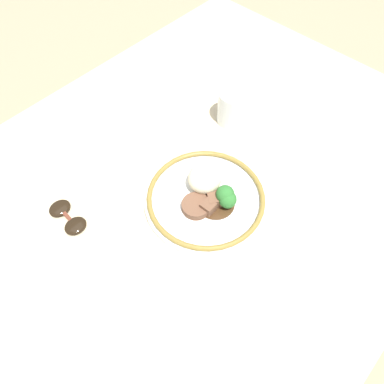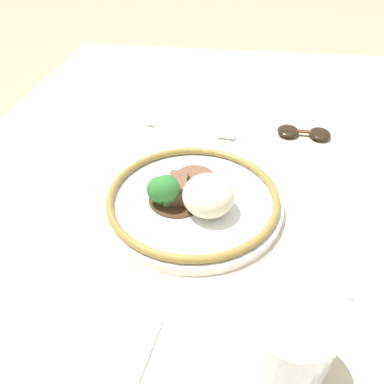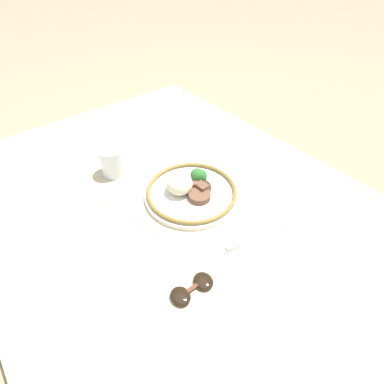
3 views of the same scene
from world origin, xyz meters
name	(u,v)px [view 2 (image 2 of 3)]	position (x,y,z in m)	size (l,w,h in m)	color
ground_plane	(228,221)	(0.00, 0.00, 0.00)	(8.00, 8.00, 0.00)	#998466
dining_table	(229,211)	(0.00, 0.00, 0.02)	(1.45, 1.02, 0.05)	beige
napkin	(188,128)	(-0.22, -0.10, 0.05)	(0.17, 0.14, 0.00)	white
plate	(194,198)	(0.02, -0.06, 0.07)	(0.28, 0.28, 0.07)	white
juice_glass	(288,349)	(0.27, 0.07, 0.09)	(0.08, 0.08, 0.09)	#F4AD19
fork	(200,132)	(-0.20, -0.07, 0.05)	(0.04, 0.19, 0.00)	silver
knife	(322,241)	(0.07, 0.13, 0.05)	(0.21, 0.06, 0.00)	silver
sunglasses	(305,132)	(-0.22, 0.14, 0.05)	(0.06, 0.11, 0.02)	black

